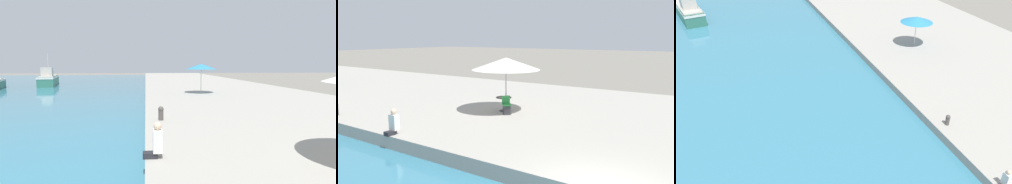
% 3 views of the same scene
% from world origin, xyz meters
% --- Properties ---
extents(quay_promenade, '(16.00, 90.00, 0.57)m').
position_xyz_m(quay_promenade, '(8.00, 37.00, 0.28)').
color(quay_promenade, '#A39E93').
rests_on(quay_promenade, ground_plane).
extents(fishing_boat_far, '(4.12, 9.21, 4.78)m').
position_xyz_m(fishing_boat_far, '(-14.58, 42.18, 0.98)').
color(fishing_boat_far, '#33705B').
rests_on(fishing_boat_far, water_basin).
extents(cafe_umbrella_white, '(2.79, 2.79, 2.67)m').
position_xyz_m(cafe_umbrella_white, '(5.03, 24.65, 2.99)').
color(cafe_umbrella_white, '#B7B7B7').
rests_on(cafe_umbrella_white, quay_promenade).
extents(person_at_quay, '(0.55, 0.36, 1.02)m').
position_xyz_m(person_at_quay, '(0.31, 8.45, 1.02)').
color(person_at_quay, '#232328').
rests_on(person_at_quay, quay_promenade).
extents(mooring_bollard, '(0.26, 0.26, 0.65)m').
position_xyz_m(mooring_bollard, '(0.74, 13.43, 0.92)').
color(mooring_bollard, '#4C4742').
rests_on(mooring_bollard, quay_promenade).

